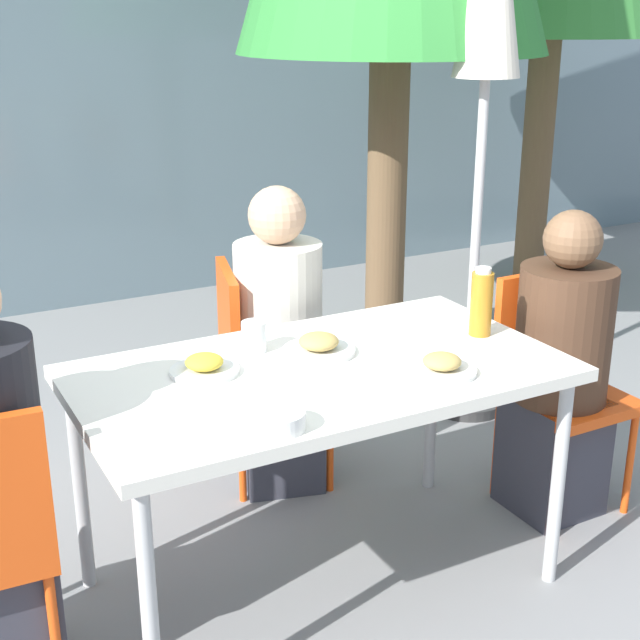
% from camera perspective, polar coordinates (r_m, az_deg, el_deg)
% --- Properties ---
extents(ground_plane, '(24.00, 24.00, 0.00)m').
position_cam_1_polar(ground_plane, '(3.04, 0.00, -16.36)').
color(ground_plane, gray).
extents(building_facade, '(10.00, 0.20, 3.00)m').
position_cam_1_polar(building_facade, '(5.63, -16.92, 15.76)').
color(building_facade, slate).
rests_on(building_facade, ground).
extents(dining_table, '(1.46, 0.81, 0.76)m').
position_cam_1_polar(dining_table, '(2.69, 0.00, -4.22)').
color(dining_table, silver).
rests_on(dining_table, ground).
extents(chair_right, '(0.40, 0.40, 0.87)m').
position_cam_1_polar(chair_right, '(3.40, 14.75, -3.23)').
color(chair_right, '#E54C14').
rests_on(chair_right, ground).
extents(person_right, '(0.34, 0.34, 1.13)m').
position_cam_1_polar(person_right, '(3.30, 15.09, -3.43)').
color(person_right, '#383842').
rests_on(person_right, ground).
extents(chair_far, '(0.49, 0.49, 0.87)m').
position_cam_1_polar(chair_far, '(3.42, -4.10, -2.49)').
color(chair_far, '#E54C14').
rests_on(chair_far, ground).
extents(person_far, '(0.36, 0.36, 1.18)m').
position_cam_1_polar(person_far, '(3.36, -2.63, -1.85)').
color(person_far, '#383842').
rests_on(person_far, ground).
extents(closed_umbrella, '(0.36, 0.36, 2.38)m').
position_cam_1_polar(closed_umbrella, '(3.89, 10.77, 18.65)').
color(closed_umbrella, '#333333').
rests_on(closed_umbrella, ground).
extents(plate_0, '(0.23, 0.23, 0.06)m').
position_cam_1_polar(plate_0, '(2.77, -0.08, -1.67)').
color(plate_0, white).
rests_on(plate_0, dining_table).
extents(plate_1, '(0.21, 0.21, 0.06)m').
position_cam_1_polar(plate_1, '(2.64, -7.41, -2.97)').
color(plate_1, white).
rests_on(plate_1, dining_table).
extents(plate_2, '(0.21, 0.21, 0.06)m').
position_cam_1_polar(plate_2, '(2.65, 7.80, -2.93)').
color(plate_2, white).
rests_on(plate_2, dining_table).
extents(bottle, '(0.07, 0.07, 0.23)m').
position_cam_1_polar(bottle, '(2.95, 10.29, 1.10)').
color(bottle, '#B7751E').
rests_on(bottle, dining_table).
extents(drinking_cup, '(0.08, 0.08, 0.10)m').
position_cam_1_polar(drinking_cup, '(2.78, -4.24, -1.06)').
color(drinking_cup, white).
rests_on(drinking_cup, dining_table).
extents(salad_bowl, '(0.14, 0.14, 0.05)m').
position_cam_1_polar(salad_bowl, '(2.28, -2.69, -6.43)').
color(salad_bowl, white).
rests_on(salad_bowl, dining_table).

